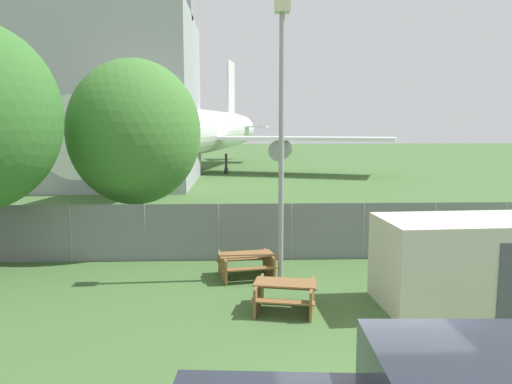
# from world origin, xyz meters

# --- Properties ---
(hangar_building) EXTENTS (25.46, 14.29, 15.29)m
(hangar_building) POSITION_xyz_m (-18.10, 33.81, 6.86)
(hangar_building) COLOR #9EA3A8
(hangar_building) RESTS_ON ground
(perimeter_fence) EXTENTS (56.07, 0.07, 2.00)m
(perimeter_fence) POSITION_xyz_m (-0.00, 9.82, 1.00)
(perimeter_fence) COLOR gray
(perimeter_fence) RESTS_ON ground
(airplane) EXTENTS (37.07, 45.86, 12.64)m
(airplane) POSITION_xyz_m (-5.73, 40.46, 4.03)
(airplane) COLOR white
(airplane) RESTS_ON ground
(portable_cabin) EXTENTS (4.45, 2.65, 2.30)m
(portable_cabin) POSITION_xyz_m (4.01, 5.17, 1.15)
(portable_cabin) COLOR beige
(portable_cabin) RESTS_ON ground
(picnic_bench_near_cabin) EXTENTS (1.91, 1.69, 0.76)m
(picnic_bench_near_cabin) POSITION_xyz_m (-1.62, 7.77, 0.47)
(picnic_bench_near_cabin) COLOR brown
(picnic_bench_near_cabin) RESTS_ON ground
(picnic_bench_open_grass) EXTENTS (1.80, 1.68, 0.76)m
(picnic_bench_open_grass) POSITION_xyz_m (-0.67, 4.92, 0.47)
(picnic_bench_open_grass) COLOR brown
(picnic_bench_open_grass) RESTS_ON ground
(tree_left_of_cabin) EXTENTS (4.97, 4.97, 7.16)m
(tree_left_of_cabin) POSITION_xyz_m (-5.74, 11.83, 4.41)
(tree_left_of_cabin) COLOR brown
(tree_left_of_cabin) RESTS_ON ground
(light_mast) EXTENTS (0.44, 0.44, 8.27)m
(light_mast) POSITION_xyz_m (-0.56, 7.61, 5.01)
(light_mast) COLOR #99999E
(light_mast) RESTS_ON ground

